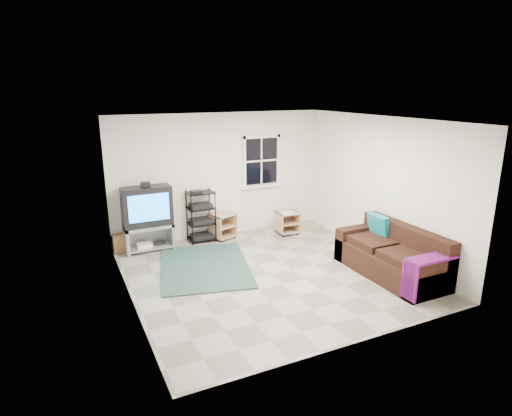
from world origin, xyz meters
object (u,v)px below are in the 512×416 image
av_rack (201,219)px  sofa (392,257)px  tv_unit (147,213)px  side_table_left (221,225)px  side_table_right (287,221)px

av_rack → sofa: av_rack is taller
tv_unit → av_rack: 1.13m
av_rack → side_table_left: bearing=0.7°
tv_unit → av_rack: tv_unit is taller
side_table_left → tv_unit: bearing=-178.4°
av_rack → side_table_left: 0.48m
side_table_right → side_table_left: bearing=166.3°
av_rack → side_table_right: bearing=-10.3°
side_table_left → side_table_right: 1.43m
tv_unit → side_table_right: 2.98m
tv_unit → sofa: size_ratio=0.69×
sofa → av_rack: bearing=128.7°
tv_unit → side_table_left: tv_unit is taller
tv_unit → side_table_right: tv_unit is taller
tv_unit → side_table_right: (2.93, -0.29, -0.47)m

